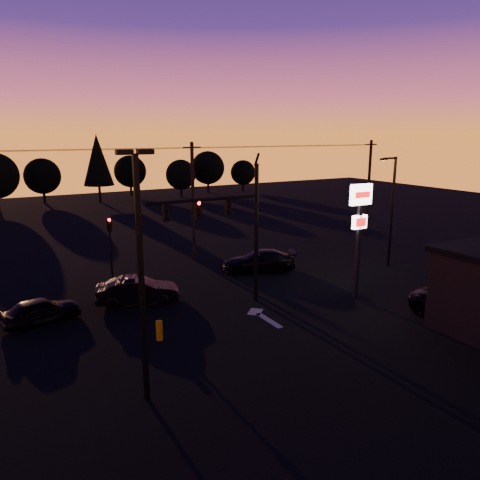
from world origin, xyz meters
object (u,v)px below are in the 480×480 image
at_px(streetlight, 391,207).
at_px(car_right, 259,261).
at_px(secondary_signal, 110,240).
at_px(parking_lot_light, 140,262).
at_px(suv_parked, 464,306).
at_px(traffic_signal_mast, 232,220).
at_px(bollard, 159,330).
at_px(car_left, 41,310).
at_px(pylon_sign, 360,217).
at_px(car_mid, 138,291).

height_order(streetlight, car_right, streetlight).
bearing_deg(secondary_signal, car_right, -14.36).
xyz_separation_m(secondary_signal, parking_lot_light, (-2.50, -14.49, 2.41)).
distance_m(car_right, suv_parked, 13.76).
height_order(traffic_signal_mast, bollard, traffic_signal_mast).
distance_m(car_left, suv_parked, 22.16).
xyz_separation_m(pylon_sign, car_right, (-2.20, 7.48, -4.16)).
height_order(parking_lot_light, bollard, parking_lot_light).
bearing_deg(parking_lot_light, car_right, 44.23).
xyz_separation_m(car_left, car_mid, (5.24, 0.26, 0.10)).
height_order(traffic_signal_mast, secondary_signal, traffic_signal_mast).
distance_m(bollard, car_mid, 5.32).
xyz_separation_m(car_mid, car_right, (9.52, 2.10, -0.02)).
xyz_separation_m(traffic_signal_mast, car_mid, (-4.62, 2.88, -4.16)).
bearing_deg(car_left, parking_lot_light, -177.76).
bearing_deg(suv_parked, bollard, 144.51).
relative_size(streetlight, car_right, 1.55).
height_order(secondary_signal, car_mid, secondary_signal).
bearing_deg(streetlight, traffic_signal_mast, -173.86).
height_order(car_left, car_mid, car_mid).
bearing_deg(car_right, car_left, -57.81).
bearing_deg(car_right, streetlight, 92.22).
bearing_deg(car_mid, car_left, 109.79).
bearing_deg(car_right, car_mid, -54.46).
bearing_deg(parking_lot_light, car_left, 104.32).
height_order(parking_lot_light, pylon_sign, parking_lot_light).
relative_size(pylon_sign, car_mid, 1.45).
xyz_separation_m(car_left, suv_parked, (19.48, -10.56, 0.08)).
distance_m(pylon_sign, car_mid, 13.54).
height_order(parking_lot_light, car_right, parking_lot_light).
distance_m(parking_lot_light, pylon_sign, 15.19).
bearing_deg(car_mid, pylon_sign, -97.71).
relative_size(traffic_signal_mast, car_left, 2.18).
xyz_separation_m(bollard, suv_parked, (14.86, -5.55, 0.27)).
height_order(traffic_signal_mast, car_mid, traffic_signal_mast).
xyz_separation_m(secondary_signal, pylon_sign, (12.00, -9.99, 2.05)).
bearing_deg(traffic_signal_mast, pylon_sign, -19.36).
distance_m(streetlight, car_left, 24.18).
height_order(streetlight, car_left, streetlight).
bearing_deg(car_right, pylon_sign, 39.50).
bearing_deg(suv_parked, pylon_sign, 99.85).
height_order(streetlight, suv_parked, streetlight).
bearing_deg(car_left, suv_parked, -130.55).
xyz_separation_m(secondary_signal, suv_parked, (14.52, -15.43, -2.11)).
relative_size(car_left, car_mid, 0.84).
relative_size(pylon_sign, streetlight, 0.85).
height_order(parking_lot_light, streetlight, parking_lot_light).
bearing_deg(car_left, streetlight, -104.77).
distance_m(traffic_signal_mast, car_mid, 6.86).
bearing_deg(parking_lot_light, secondary_signal, 80.21).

